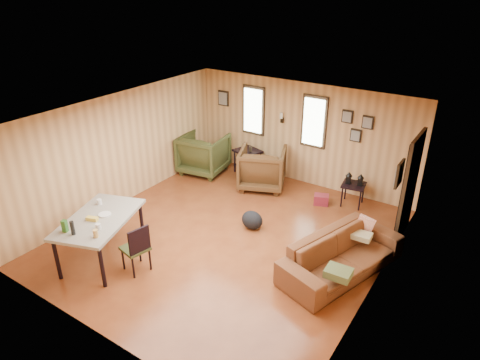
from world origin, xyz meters
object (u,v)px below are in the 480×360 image
Objects in this scene: recliner_green at (204,152)px; dining_table at (99,222)px; recliner_brown at (262,166)px; sofa at (343,249)px; side_table at (354,183)px; end_table at (248,157)px.

recliner_green is 3.98m from dining_table.
sofa is at bearing 120.78° from recliner_brown.
side_table is (3.74, 0.40, -0.02)m from recliner_green.
side_table is at bearing 177.07° from recliner_green.
side_table is at bearing 36.34° from dining_table.
end_table is at bearing -159.60° from recliner_green.
recliner_brown is at bearing 173.61° from recliner_green.
recliner_brown is 1.40× the size of end_table.
recliner_green reaches higher than side_table.
dining_table is (-2.95, -4.30, 0.23)m from side_table.
recliner_green is 1.43× the size of side_table.
sofa is 2.11× the size of recliner_green.
recliner_brown is 2.11m from side_table.
dining_table is at bearing 54.84° from recliner_brown.
recliner_green is 3.76m from side_table.
recliner_green is at bearing 82.25° from dining_table.
recliner_green is (-4.41, 1.95, 0.10)m from sofa.
recliner_green is 1.11m from end_table.
side_table is (-0.67, 2.35, 0.07)m from sofa.
sofa is 4.82m from recliner_green.
end_table is at bearing 68.63° from dining_table.
recliner_green is 1.44× the size of end_table.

